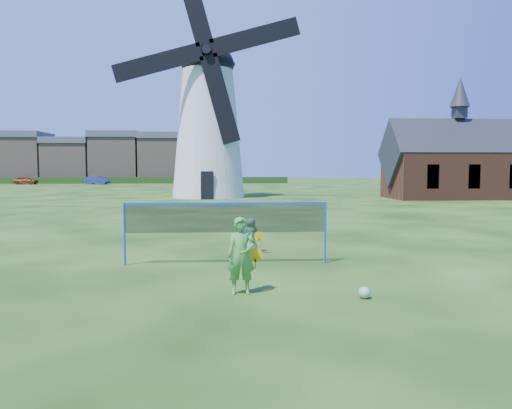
{
  "coord_description": "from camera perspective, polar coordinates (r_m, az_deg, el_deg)",
  "views": [
    {
      "loc": [
        -0.51,
        -11.63,
        2.4
      ],
      "look_at": [
        0.2,
        0.5,
        1.5
      ],
      "focal_mm": 34.51,
      "sensor_mm": 36.0,
      "label": 1
    }
  ],
  "objects": [
    {
      "name": "ground",
      "position": [
        11.88,
        -0.83,
        -7.42
      ],
      "size": [
        220.0,
        220.0,
        0.0
      ],
      "primitive_type": "plane",
      "color": "black",
      "rests_on": "ground"
    },
    {
      "name": "windmill",
      "position": [
        40.79,
        -5.57,
        9.58
      ],
      "size": [
        14.38,
        5.9,
        18.57
      ],
      "color": "white",
      "rests_on": "ground"
    },
    {
      "name": "chapel",
      "position": [
        41.99,
        22.36,
        4.29
      ],
      "size": [
        11.21,
        5.43,
        9.48
      ],
      "color": "brown",
      "rests_on": "ground"
    },
    {
      "name": "badminton_net",
      "position": [
        12.25,
        -3.5,
        -1.68
      ],
      "size": [
        5.05,
        0.05,
        1.55
      ],
      "color": "blue",
      "rests_on": "ground"
    },
    {
      "name": "player_girl",
      "position": [
        9.39,
        -1.71,
        -5.96
      ],
      "size": [
        0.69,
        0.38,
        1.48
      ],
      "rotation": [
        0.0,
        0.0,
        0.03
      ],
      "color": "green",
      "rests_on": "ground"
    },
    {
      "name": "player_boy",
      "position": [
        13.98,
        -0.56,
        -3.58
      ],
      "size": [
        0.64,
        0.46,
        1.0
      ],
      "rotation": [
        0.0,
        0.0,
        3.47
      ],
      "color": "#47934E",
      "rests_on": "ground"
    },
    {
      "name": "play_ball",
      "position": [
        9.42,
        12.46,
        -9.94
      ],
      "size": [
        0.22,
        0.22,
        0.22
      ],
      "primitive_type": "sphere",
      "color": "green",
      "rests_on": "ground"
    },
    {
      "name": "terraced_houses",
      "position": [
        87.68,
        -20.9,
        5.0
      ],
      "size": [
        50.86,
        8.4,
        8.35
      ],
      "color": "gray",
      "rests_on": "ground"
    },
    {
      "name": "hedge",
      "position": [
        80.57,
        -18.84,
        2.67
      ],
      "size": [
        62.0,
        0.8,
        1.0
      ],
      "primitive_type": "cube",
      "color": "#193814",
      "rests_on": "ground"
    },
    {
      "name": "car_left",
      "position": [
        79.63,
        -25.14,
        2.54
      ],
      "size": [
        3.59,
        1.78,
        1.18
      ],
      "primitive_type": "imported",
      "rotation": [
        0.0,
        0.0,
        1.46
      ],
      "color": "maroon",
      "rests_on": "ground"
    },
    {
      "name": "car_right",
      "position": [
        76.1,
        -17.94,
        2.7
      ],
      "size": [
        3.98,
        2.65,
        1.24
      ],
      "primitive_type": "imported",
      "rotation": [
        0.0,
        0.0,
        1.18
      ],
      "color": "navy",
      "rests_on": "ground"
    }
  ]
}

